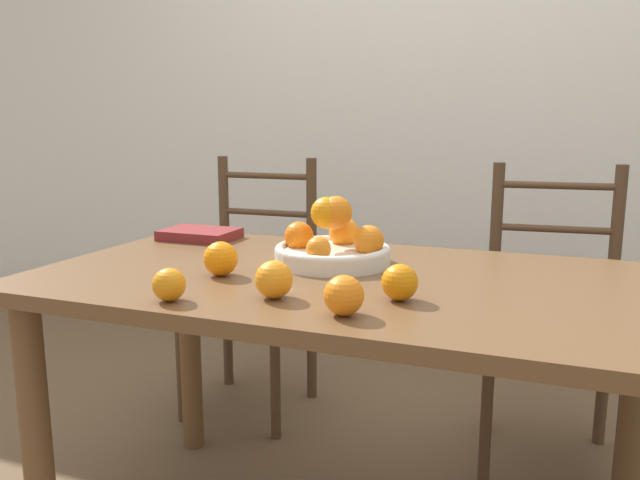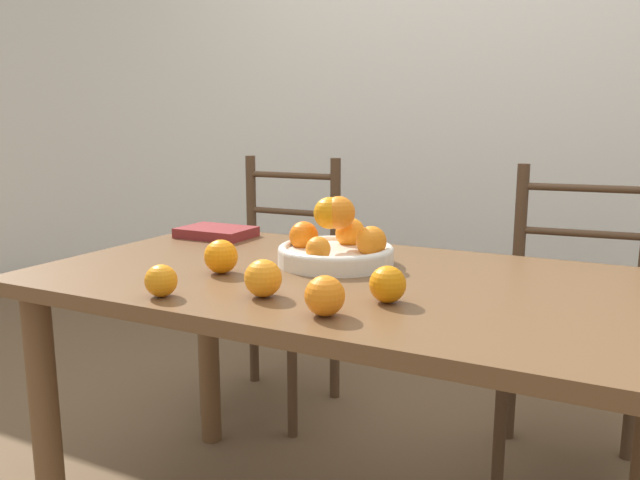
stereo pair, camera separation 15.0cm
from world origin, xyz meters
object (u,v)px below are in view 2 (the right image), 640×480
object	(u,v)px
orange_loose_0	(325,296)
book_stack	(216,232)
orange_loose_1	(388,284)
fruit_bowl	(336,244)
orange_loose_3	(161,281)
chair_right	(575,331)
orange_loose_4	(263,278)
chair_left	(276,290)
orange_loose_2	(221,257)

from	to	relation	value
orange_loose_0	book_stack	world-z (taller)	orange_loose_0
orange_loose_1	book_stack	distance (m)	0.86
orange_loose_1	book_stack	bearing A→B (deg)	149.37
fruit_bowl	book_stack	size ratio (longest dim) A/B	1.33
orange_loose_3	chair_right	size ratio (longest dim) A/B	0.07
orange_loose_4	book_stack	size ratio (longest dim) A/B	0.35
fruit_bowl	chair_left	world-z (taller)	chair_left
orange_loose_1	orange_loose_4	xyz separation A→B (m)	(-0.24, -0.08, 0.00)
orange_loose_4	chair_right	xyz separation A→B (m)	(0.54, 0.94, -0.32)
fruit_bowl	orange_loose_1	world-z (taller)	fruit_bowl
orange_loose_2	orange_loose_0	bearing A→B (deg)	-26.87
orange_loose_1	orange_loose_4	bearing A→B (deg)	-162.45
fruit_bowl	chair_right	bearing A→B (deg)	48.06
orange_loose_3	book_stack	world-z (taller)	orange_loose_3
orange_loose_1	orange_loose_2	world-z (taller)	orange_loose_2
orange_loose_1	book_stack	xyz separation A→B (m)	(-0.74, 0.44, -0.02)
fruit_bowl	orange_loose_0	distance (m)	0.44
orange_loose_0	orange_loose_3	xyz separation A→B (m)	(-0.36, -0.04, -0.00)
orange_loose_4	chair_left	distance (m)	1.13
orange_loose_0	orange_loose_1	bearing A→B (deg)	61.48
orange_loose_1	orange_loose_4	distance (m)	0.26
orange_loose_3	chair_right	xyz separation A→B (m)	(0.73, 1.04, -0.32)
fruit_bowl	orange_loose_2	distance (m)	0.30
orange_loose_4	book_stack	bearing A→B (deg)	133.88
chair_left	orange_loose_2	bearing A→B (deg)	-68.49
chair_right	chair_left	bearing A→B (deg)	174.89
orange_loose_1	orange_loose_3	bearing A→B (deg)	-158.42
orange_loose_0	fruit_bowl	bearing A→B (deg)	112.51
chair_left	orange_loose_0	bearing A→B (deg)	-55.78
orange_loose_1	chair_left	distance (m)	1.21
fruit_bowl	orange_loose_3	distance (m)	0.48
orange_loose_1	chair_right	world-z (taller)	chair_right
orange_loose_3	book_stack	bearing A→B (deg)	116.67
fruit_bowl	orange_loose_3	bearing A→B (deg)	-113.85
orange_loose_0	orange_loose_3	world-z (taller)	orange_loose_0
orange_loose_3	fruit_bowl	bearing A→B (deg)	66.15
orange_loose_2	orange_loose_1	bearing A→B (deg)	-6.74
orange_loose_4	chair_left	bearing A→B (deg)	119.68
orange_loose_0	orange_loose_2	size ratio (longest dim) A/B	0.94
orange_loose_2	orange_loose_3	bearing A→B (deg)	-87.50
orange_loose_1	chair_left	size ratio (longest dim) A/B	0.08
orange_loose_1	orange_loose_3	xyz separation A→B (m)	(-0.43, -0.17, -0.00)
orange_loose_0	orange_loose_3	bearing A→B (deg)	-174.22
orange_loose_2	chair_right	bearing A→B (deg)	47.64
orange_loose_0	orange_loose_1	size ratio (longest dim) A/B	1.02
orange_loose_4	chair_right	size ratio (longest dim) A/B	0.08
orange_loose_4	book_stack	world-z (taller)	orange_loose_4
chair_right	fruit_bowl	bearing A→B (deg)	-137.04
orange_loose_3	chair_left	xyz separation A→B (m)	(-0.35, 1.04, -0.32)
chair_right	orange_loose_2	bearing A→B (deg)	-137.47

